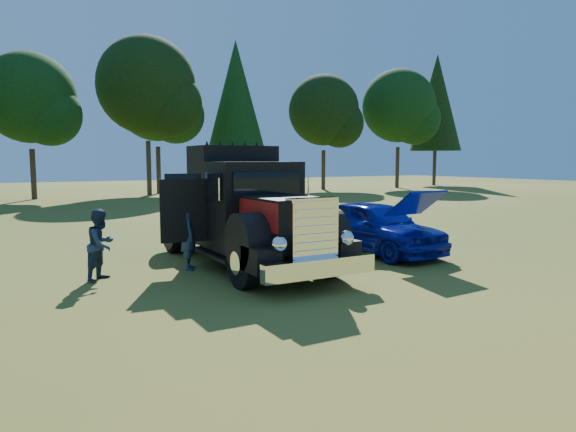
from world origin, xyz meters
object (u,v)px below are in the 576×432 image
at_px(diamond_t_truck, 247,215).
at_px(spectator_far, 101,244).
at_px(hotrod_coupe, 376,227).
at_px(spectator_near, 190,234).

bearing_deg(diamond_t_truck, spectator_far, 176.58).
xyz_separation_m(hotrod_coupe, spectator_near, (-5.32, 0.49, 0.11)).
distance_m(hotrod_coupe, spectator_far, 7.38).
bearing_deg(spectator_near, spectator_far, 113.90).
height_order(spectator_near, spectator_far, spectator_near).
bearing_deg(diamond_t_truck, hotrod_coupe, -2.84).
bearing_deg(hotrod_coupe, diamond_t_truck, 177.16).
distance_m(diamond_t_truck, spectator_near, 1.48).
height_order(diamond_t_truck, spectator_near, diamond_t_truck).
xyz_separation_m(diamond_t_truck, spectator_far, (-3.44, 0.21, -0.49)).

